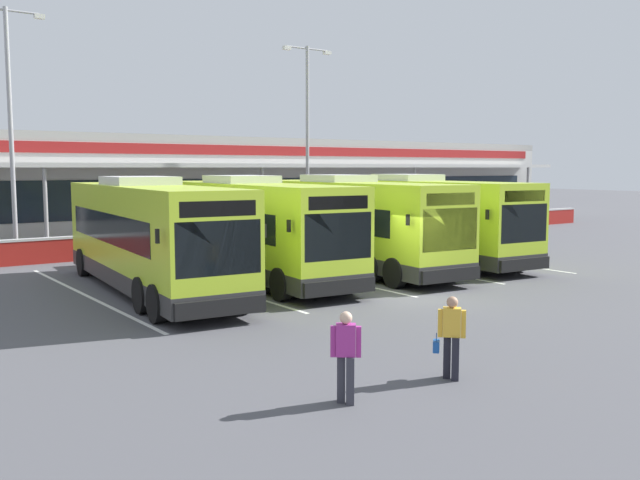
{
  "coord_description": "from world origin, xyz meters",
  "views": [
    {
      "loc": [
        -15.02,
        -16.14,
        4.08
      ],
      "look_at": [
        -1.27,
        3.0,
        1.6
      ],
      "focal_mm": 38.78,
      "sensor_mm": 36.0,
      "label": 1
    }
  ],
  "objects_px": {
    "pedestrian_child": "(346,354)",
    "lamp_post_centre": "(307,129)",
    "coach_bus_centre": "(350,225)",
    "coach_bus_right_centre": "(420,220)",
    "coach_bus_left_centre": "(252,230)",
    "lamp_post_west": "(10,117)",
    "pedestrian_with_handbag": "(451,335)",
    "coach_bus_leftmost": "(149,238)"
  },
  "relations": [
    {
      "from": "pedestrian_child",
      "to": "lamp_post_centre",
      "type": "xyz_separation_m",
      "value": [
        15.83,
        24.06,
        5.42
      ]
    },
    {
      "from": "coach_bus_centre",
      "to": "coach_bus_right_centre",
      "type": "xyz_separation_m",
      "value": [
        4.05,
        0.2,
        0.0
      ]
    },
    {
      "from": "coach_bus_left_centre",
      "to": "pedestrian_child",
      "type": "bearing_deg",
      "value": -113.62
    },
    {
      "from": "lamp_post_west",
      "to": "lamp_post_centre",
      "type": "xyz_separation_m",
      "value": [
        16.14,
        0.39,
        0.0
      ]
    },
    {
      "from": "lamp_post_centre",
      "to": "pedestrian_with_handbag",
      "type": "bearing_deg",
      "value": -118.91
    },
    {
      "from": "coach_bus_left_centre",
      "to": "lamp_post_centre",
      "type": "distance_m",
      "value": 15.74
    },
    {
      "from": "pedestrian_child",
      "to": "lamp_post_west",
      "type": "xyz_separation_m",
      "value": [
        -0.31,
        23.67,
        5.42
      ]
    },
    {
      "from": "coach_bus_left_centre",
      "to": "coach_bus_right_centre",
      "type": "height_order",
      "value": "same"
    },
    {
      "from": "coach_bus_centre",
      "to": "coach_bus_right_centre",
      "type": "relative_size",
      "value": 1.0
    },
    {
      "from": "coach_bus_right_centre",
      "to": "lamp_post_west",
      "type": "xyz_separation_m",
      "value": [
        -14.39,
        10.84,
        4.5
      ]
    },
    {
      "from": "coach_bus_right_centre",
      "to": "pedestrian_with_handbag",
      "type": "height_order",
      "value": "coach_bus_right_centre"
    },
    {
      "from": "lamp_post_west",
      "to": "lamp_post_centre",
      "type": "bearing_deg",
      "value": 1.38
    },
    {
      "from": "coach_bus_centre",
      "to": "pedestrian_with_handbag",
      "type": "distance_m",
      "value": 14.81
    },
    {
      "from": "coach_bus_centre",
      "to": "lamp_post_centre",
      "type": "bearing_deg",
      "value": 63.11
    },
    {
      "from": "pedestrian_child",
      "to": "lamp_post_centre",
      "type": "distance_m",
      "value": 29.3
    },
    {
      "from": "coach_bus_centre",
      "to": "lamp_post_centre",
      "type": "distance_m",
      "value": 13.58
    },
    {
      "from": "coach_bus_right_centre",
      "to": "coach_bus_leftmost",
      "type": "bearing_deg",
      "value": -177.63
    },
    {
      "from": "coach_bus_right_centre",
      "to": "coach_bus_left_centre",
      "type": "bearing_deg",
      "value": 179.31
    },
    {
      "from": "coach_bus_leftmost",
      "to": "coach_bus_right_centre",
      "type": "relative_size",
      "value": 1.0
    },
    {
      "from": "lamp_post_west",
      "to": "lamp_post_centre",
      "type": "height_order",
      "value": "same"
    },
    {
      "from": "coach_bus_centre",
      "to": "pedestrian_child",
      "type": "height_order",
      "value": "coach_bus_centre"
    },
    {
      "from": "coach_bus_leftmost",
      "to": "coach_bus_right_centre",
      "type": "xyz_separation_m",
      "value": [
        12.68,
        0.53,
        0.0
      ]
    },
    {
      "from": "lamp_post_centre",
      "to": "pedestrian_child",
      "type": "bearing_deg",
      "value": -123.34
    },
    {
      "from": "lamp_post_centre",
      "to": "coach_bus_right_centre",
      "type": "bearing_deg",
      "value": -98.85
    },
    {
      "from": "pedestrian_child",
      "to": "coach_bus_right_centre",
      "type": "bearing_deg",
      "value": 42.34
    },
    {
      "from": "coach_bus_right_centre",
      "to": "pedestrian_child",
      "type": "relative_size",
      "value": 7.61
    },
    {
      "from": "pedestrian_with_handbag",
      "to": "lamp_post_west",
      "type": "distance_m",
      "value": 24.53
    },
    {
      "from": "lamp_post_centre",
      "to": "coach_bus_leftmost",
      "type": "bearing_deg",
      "value": -140.83
    },
    {
      "from": "coach_bus_left_centre",
      "to": "lamp_post_centre",
      "type": "bearing_deg",
      "value": 47.57
    },
    {
      "from": "coach_bus_leftmost",
      "to": "coach_bus_left_centre",
      "type": "height_order",
      "value": "same"
    },
    {
      "from": "coach_bus_left_centre",
      "to": "pedestrian_child",
      "type": "xyz_separation_m",
      "value": [
        -5.65,
        -12.93,
        -0.91
      ]
    },
    {
      "from": "coach_bus_leftmost",
      "to": "coach_bus_left_centre",
      "type": "bearing_deg",
      "value": 8.37
    },
    {
      "from": "coach_bus_leftmost",
      "to": "lamp_post_west",
      "type": "distance_m",
      "value": 12.34
    },
    {
      "from": "coach_bus_centre",
      "to": "pedestrian_child",
      "type": "relative_size",
      "value": 7.61
    },
    {
      "from": "coach_bus_leftmost",
      "to": "pedestrian_with_handbag",
      "type": "height_order",
      "value": "coach_bus_leftmost"
    },
    {
      "from": "coach_bus_leftmost",
      "to": "coach_bus_right_centre",
      "type": "distance_m",
      "value": 12.69
    },
    {
      "from": "lamp_post_west",
      "to": "coach_bus_centre",
      "type": "bearing_deg",
      "value": -46.87
    },
    {
      "from": "coach_bus_centre",
      "to": "pedestrian_with_handbag",
      "type": "bearing_deg",
      "value": -120.67
    },
    {
      "from": "coach_bus_centre",
      "to": "pedestrian_with_handbag",
      "type": "xyz_separation_m",
      "value": [
        -7.54,
        -12.71,
        -0.93
      ]
    },
    {
      "from": "coach_bus_leftmost",
      "to": "lamp_post_centre",
      "type": "distance_m",
      "value": 19.15
    },
    {
      "from": "coach_bus_left_centre",
      "to": "coach_bus_right_centre",
      "type": "distance_m",
      "value": 8.43
    },
    {
      "from": "coach_bus_leftmost",
      "to": "coach_bus_centre",
      "type": "xyz_separation_m",
      "value": [
        8.63,
        0.33,
        0.0
      ]
    }
  ]
}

